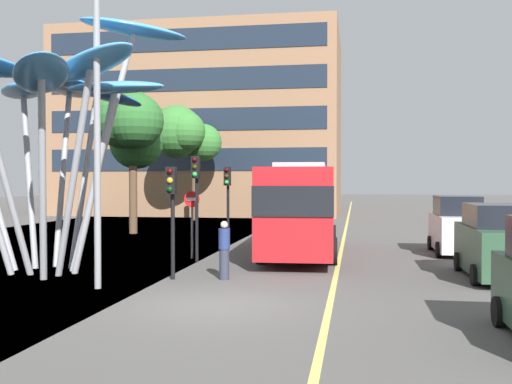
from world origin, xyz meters
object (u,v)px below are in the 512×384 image
traffic_light_kerb_far (196,185)px  car_parked_far (457,227)px  leaf_sculpture (45,84)px  no_entry_sign (192,214)px  street_lamp (107,91)px  red_bus (301,205)px  pedestrian (224,250)px  traffic_light_island_mid (228,189)px  car_parked_mid (500,243)px  traffic_light_kerb_near (172,198)px

traffic_light_kerb_far → car_parked_far: bearing=22.2°
leaf_sculpture → car_parked_far: (13.60, 7.26, -4.86)m
no_entry_sign → street_lamp: bearing=-94.4°
red_bus → pedestrian: 6.65m
car_parked_far → pedestrian: bearing=-135.7°
traffic_light_kerb_far → street_lamp: (-0.90, -5.68, 2.56)m
red_bus → traffic_light_kerb_far: 4.49m
red_bus → traffic_light_kerb_far: size_ratio=2.71×
traffic_light_kerb_far → pedestrian: 4.52m
leaf_sculpture → traffic_light_island_mid: bearing=61.3°
traffic_light_kerb_far → car_parked_mid: bearing=-12.4°
traffic_light_kerb_far → no_entry_sign: 1.44m
no_entry_sign → traffic_light_island_mid: bearing=79.8°
car_parked_mid → street_lamp: size_ratio=0.53×
no_entry_sign → leaf_sculpture: bearing=-130.2°
traffic_light_kerb_far → pedestrian: (1.85, -3.67, -1.88)m
traffic_light_kerb_far → street_lamp: 6.29m
traffic_light_kerb_near → car_parked_mid: traffic_light_kerb_near is taller
traffic_light_kerb_near → street_lamp: size_ratio=0.39×
car_parked_mid → no_entry_sign: bearing=163.5°
red_bus → leaf_sculpture: (-7.49, -6.01, 3.98)m
traffic_light_island_mid → no_entry_sign: (-0.62, -3.45, -0.86)m
red_bus → pedestrian: red_bus is taller
red_bus → car_parked_far: red_bus is taller
traffic_light_island_mid → no_entry_sign: bearing=-100.2°
traffic_light_kerb_far → car_parked_mid: traffic_light_kerb_far is taller
traffic_light_kerb_far → traffic_light_island_mid: (0.22, 4.33, -0.20)m
traffic_light_island_mid → car_parked_mid: 11.73m
street_lamp → traffic_light_kerb_near: bearing=53.6°
car_parked_mid → no_entry_sign: no_entry_sign is taller
red_bus → car_parked_mid: 8.04m
car_parked_far → street_lamp: size_ratio=0.49×
leaf_sculpture → pedestrian: (5.81, -0.33, -5.08)m
street_lamp → car_parked_mid: bearing=18.1°
street_lamp → no_entry_sign: bearing=85.6°
traffic_light_island_mid → car_parked_mid: (9.65, -6.49, -1.49)m
traffic_light_kerb_near → traffic_light_kerb_far: size_ratio=0.87×
street_lamp → pedestrian: size_ratio=4.91×
street_lamp → no_entry_sign: 7.51m
red_bus → street_lamp: street_lamp is taller
traffic_light_island_mid → street_lamp: (-1.13, -10.01, 2.76)m
traffic_light_kerb_far → pedestrian: size_ratio=2.20×
traffic_light_kerb_far → car_parked_mid: size_ratio=0.85×
red_bus → car_parked_far: size_ratio=2.48×
red_bus → car_parked_mid: size_ratio=2.29×
traffic_light_kerb_near → no_entry_sign: traffic_light_kerb_near is taller
red_bus → leaf_sculpture: size_ratio=1.05×
red_bus → pedestrian: bearing=-104.8°
traffic_light_kerb_far → pedestrian: bearing=-63.3°
car_parked_mid → traffic_light_kerb_far: bearing=167.6°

